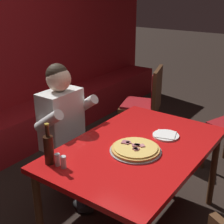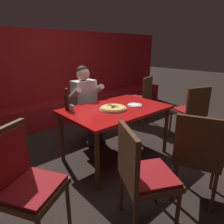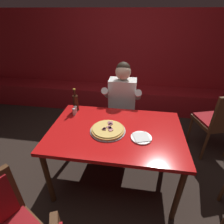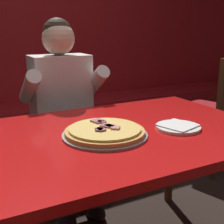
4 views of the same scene
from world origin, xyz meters
name	(u,v)px [view 1 (image 1 of 4)]	position (x,y,z in m)	size (l,w,h in m)	color
main_dining_table	(137,155)	(0.00, 0.00, 0.68)	(1.42, 0.93, 0.75)	#4C2D19
pizza	(135,149)	(-0.08, -0.03, 0.77)	(0.38, 0.38, 0.05)	#9E9EA3
plate_white_paper	(166,135)	(0.27, -0.10, 0.76)	(0.21, 0.21, 0.02)	white
beer_bottle	(49,149)	(-0.55, 0.35, 0.86)	(0.07, 0.07, 0.29)	black
shaker_red_pepper_flakes	(58,160)	(-0.54, 0.29, 0.79)	(0.04, 0.04, 0.09)	silver
shaker_oregano	(64,163)	(-0.54, 0.24, 0.79)	(0.04, 0.04, 0.09)	silver
diner_seated_blue_shirt	(69,129)	(-0.01, 0.69, 0.71)	(0.53, 0.53, 1.27)	black
dining_chair_far_right	(146,101)	(1.32, 0.66, 0.59)	(0.55, 0.55, 0.99)	#4C2D19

